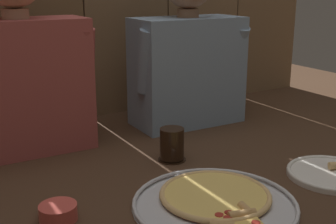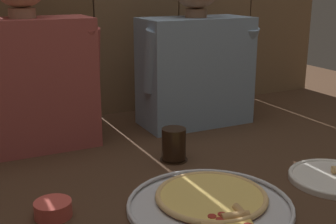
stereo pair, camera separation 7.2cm
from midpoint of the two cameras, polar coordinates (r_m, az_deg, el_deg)
The scene contains 7 objects.
ground_plane at distance 1.21m, azimuth 0.61°, elevation -9.43°, with size 3.20×3.20×0.00m, color #422B1C.
pizza_tray at distance 1.12m, azimuth 4.35°, elevation -11.16°, with size 0.40×0.40×0.03m.
dinner_plate at distance 1.33m, azimuth 18.66°, elevation -7.43°, with size 0.24×0.24×0.03m.
drinking_glass at distance 1.36m, azimuth -1.01°, elevation -4.19°, with size 0.08×0.08×0.10m.
dipping_bowl at distance 1.08m, azimuth -15.71°, elevation -12.12°, with size 0.09×0.09×0.04m.
diner_left at distance 1.46m, azimuth -19.71°, elevation 6.10°, with size 0.45×0.20×0.63m.
diner_right at distance 1.67m, azimuth 1.28°, elevation 7.95°, with size 0.44×0.21×0.62m.
Camera 1 is at (-0.58, -0.92, 0.52)m, focal length 47.88 mm.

